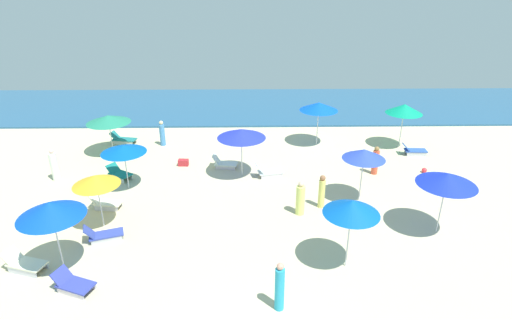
{
  "coord_description": "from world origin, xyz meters",
  "views": [
    {
      "loc": [
        0.2,
        -6.46,
        9.36
      ],
      "look_at": [
        0.51,
        11.43,
        1.37
      ],
      "focal_mm": 28.65,
      "sensor_mm": 36.0,
      "label": 1
    }
  ],
  "objects_px": {
    "umbrella_0": "(108,119)",
    "umbrella_7": "(364,154)",
    "umbrella_2": "(352,207)",
    "lounge_chair_3_1": "(224,163)",
    "beachgoer_4": "(375,161)",
    "lounge_chair_4_0": "(414,150)",
    "lounge_chair_5_0": "(73,284)",
    "umbrella_3": "(241,133)",
    "lounge_chair_5_1": "(24,263)",
    "lounge_chair_6_0": "(103,234)",
    "beachgoer_1": "(280,288)",
    "lounge_chair_6_1": "(106,203)",
    "umbrella_8": "(319,106)",
    "beachgoer_5": "(300,199)",
    "beach_ball_1": "(424,170)",
    "beachgoer_0": "(54,166)",
    "lounge_chair_0_0": "(123,139)",
    "umbrella_1": "(447,179)",
    "umbrella_4": "(404,109)",
    "beachgoer_2": "(162,134)",
    "umbrella_5": "(50,209)",
    "umbrella_9": "(123,149)",
    "umbrella_6": "(96,180)",
    "lounge_chair_3_0": "(269,172)",
    "lounge_chair_9_0": "(119,173)",
    "cooler_box_0": "(183,163)"
  },
  "relations": [
    {
      "from": "umbrella_3",
      "to": "lounge_chair_3_0",
      "type": "xyz_separation_m",
      "value": [
        1.36,
        -0.13,
        -2.06
      ]
    },
    {
      "from": "umbrella_7",
      "to": "beach_ball_1",
      "type": "xyz_separation_m",
      "value": [
        4.16,
        2.85,
        -2.18
      ]
    },
    {
      "from": "umbrella_7",
      "to": "beachgoer_2",
      "type": "bearing_deg",
      "value": 145.96
    },
    {
      "from": "umbrella_2",
      "to": "lounge_chair_9_0",
      "type": "distance_m",
      "value": 12.45
    },
    {
      "from": "lounge_chair_4_0",
      "to": "beachgoer_4",
      "type": "distance_m",
      "value": 3.89
    },
    {
      "from": "lounge_chair_6_0",
      "to": "beachgoer_1",
      "type": "height_order",
      "value": "beachgoer_1"
    },
    {
      "from": "lounge_chair_0_0",
      "to": "umbrella_7",
      "type": "xyz_separation_m",
      "value": [
        12.81,
        -7.27,
        2.03
      ]
    },
    {
      "from": "cooler_box_0",
      "to": "beachgoer_4",
      "type": "bearing_deg",
      "value": 176.13
    },
    {
      "from": "umbrella_2",
      "to": "lounge_chair_6_1",
      "type": "bearing_deg",
      "value": 156.99
    },
    {
      "from": "beachgoer_4",
      "to": "beach_ball_1",
      "type": "relative_size",
      "value": 5.78
    },
    {
      "from": "umbrella_4",
      "to": "beachgoer_5",
      "type": "relative_size",
      "value": 1.73
    },
    {
      "from": "lounge_chair_3_1",
      "to": "lounge_chair_6_1",
      "type": "relative_size",
      "value": 1.0
    },
    {
      "from": "lounge_chair_3_1",
      "to": "umbrella_8",
      "type": "bearing_deg",
      "value": -51.89
    },
    {
      "from": "umbrella_2",
      "to": "lounge_chair_3_1",
      "type": "bearing_deg",
      "value": 119.8
    },
    {
      "from": "umbrella_5",
      "to": "umbrella_8",
      "type": "bearing_deg",
      "value": 47.75
    },
    {
      "from": "umbrella_1",
      "to": "lounge_chair_6_1",
      "type": "distance_m",
      "value": 14.21
    },
    {
      "from": "lounge_chair_5_1",
      "to": "lounge_chair_6_1",
      "type": "bearing_deg",
      "value": -2.42
    },
    {
      "from": "umbrella_0",
      "to": "umbrella_1",
      "type": "height_order",
      "value": "umbrella_1"
    },
    {
      "from": "lounge_chair_0_0",
      "to": "lounge_chair_3_1",
      "type": "distance_m",
      "value": 7.35
    },
    {
      "from": "umbrella_3",
      "to": "lounge_chair_5_1",
      "type": "relative_size",
      "value": 1.62
    },
    {
      "from": "umbrella_3",
      "to": "umbrella_5",
      "type": "xyz_separation_m",
      "value": [
        -6.1,
        -7.41,
        0.16
      ]
    },
    {
      "from": "umbrella_8",
      "to": "lounge_chair_3_0",
      "type": "bearing_deg",
      "value": -125.63
    },
    {
      "from": "lounge_chair_5_0",
      "to": "beachgoer_1",
      "type": "bearing_deg",
      "value": -76.68
    },
    {
      "from": "lounge_chair_6_1",
      "to": "beachgoer_1",
      "type": "bearing_deg",
      "value": -122.52
    },
    {
      "from": "umbrella_4",
      "to": "beach_ball_1",
      "type": "bearing_deg",
      "value": -87.55
    },
    {
      "from": "umbrella_2",
      "to": "umbrella_8",
      "type": "relative_size",
      "value": 1.0
    },
    {
      "from": "lounge_chair_3_1",
      "to": "beachgoer_0",
      "type": "distance_m",
      "value": 8.49
    },
    {
      "from": "beachgoer_2",
      "to": "beachgoer_0",
      "type": "bearing_deg",
      "value": -39.79
    },
    {
      "from": "lounge_chair_3_1",
      "to": "lounge_chair_4_0",
      "type": "xyz_separation_m",
      "value": [
        10.88,
        1.55,
        0.01
      ]
    },
    {
      "from": "beachgoer_4",
      "to": "umbrella_4",
      "type": "bearing_deg",
      "value": -22.68
    },
    {
      "from": "beachgoer_0",
      "to": "beachgoer_4",
      "type": "relative_size",
      "value": 1.1
    },
    {
      "from": "umbrella_0",
      "to": "umbrella_6",
      "type": "relative_size",
      "value": 1.05
    },
    {
      "from": "umbrella_6",
      "to": "beachgoer_0",
      "type": "relative_size",
      "value": 1.4
    },
    {
      "from": "umbrella_3",
      "to": "lounge_chair_6_0",
      "type": "height_order",
      "value": "umbrella_3"
    },
    {
      "from": "lounge_chair_3_1",
      "to": "umbrella_6",
      "type": "xyz_separation_m",
      "value": [
        -4.64,
        -5.64,
        1.87
      ]
    },
    {
      "from": "lounge_chair_9_0",
      "to": "lounge_chair_6_1",
      "type": "bearing_deg",
      "value": -142.59
    },
    {
      "from": "umbrella_3",
      "to": "beachgoer_5",
      "type": "height_order",
      "value": "umbrella_3"
    },
    {
      "from": "lounge_chair_5_1",
      "to": "umbrella_9",
      "type": "bearing_deg",
      "value": -0.74
    },
    {
      "from": "umbrella_3",
      "to": "umbrella_7",
      "type": "relative_size",
      "value": 1.01
    },
    {
      "from": "beachgoer_4",
      "to": "umbrella_7",
      "type": "bearing_deg",
      "value": 164.11
    },
    {
      "from": "beach_ball_1",
      "to": "beachgoer_2",
      "type": "bearing_deg",
      "value": 164.15
    },
    {
      "from": "lounge_chair_4_0",
      "to": "umbrella_8",
      "type": "xyz_separation_m",
      "value": [
        -5.37,
        1.71,
        2.15
      ]
    },
    {
      "from": "beachgoer_0",
      "to": "lounge_chair_0_0",
      "type": "bearing_deg",
      "value": 35.1
    },
    {
      "from": "lounge_chair_4_0",
      "to": "beachgoer_0",
      "type": "bearing_deg",
      "value": 102.02
    },
    {
      "from": "umbrella_2",
      "to": "umbrella_3",
      "type": "xyz_separation_m",
      "value": [
        -3.78,
        7.31,
        -0.07
      ]
    },
    {
      "from": "umbrella_0",
      "to": "umbrella_7",
      "type": "distance_m",
      "value": 14.19
    },
    {
      "from": "umbrella_2",
      "to": "lounge_chair_6_1",
      "type": "xyz_separation_m",
      "value": [
        -9.77,
        4.15,
        -2.14
      ]
    },
    {
      "from": "lounge_chair_3_1",
      "to": "lounge_chair_6_1",
      "type": "distance_m",
      "value": 6.52
    },
    {
      "from": "lounge_chair_4_0",
      "to": "lounge_chair_5_0",
      "type": "xyz_separation_m",
      "value": [
        -15.27,
        -10.97,
        -0.0
      ]
    },
    {
      "from": "lounge_chair_0_0",
      "to": "umbrella_6",
      "type": "height_order",
      "value": "umbrella_6"
    }
  ]
}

